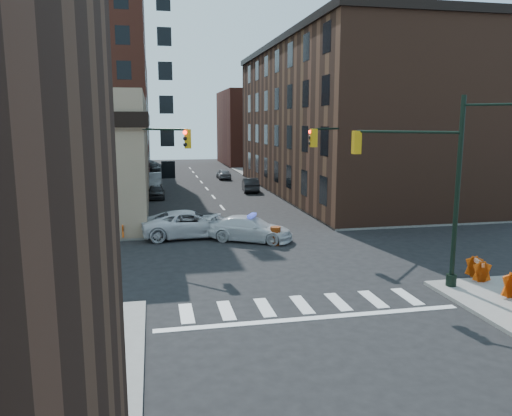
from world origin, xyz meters
name	(u,v)px	position (x,y,z in m)	size (l,w,h in m)	color
ground	(264,259)	(0.00, 0.00, 0.00)	(140.00, 140.00, 0.00)	black
sidewalk_ne	(386,178)	(23.00, 32.75, 0.07)	(34.00, 54.50, 0.15)	gray
apartment_block	(38,79)	(-18.50, 40.00, 12.00)	(25.00, 25.00, 24.00)	maroon
commercial_row_ne	(343,122)	(13.00, 22.50, 7.00)	(14.00, 34.00, 14.00)	#48291C
filler_nw	(86,116)	(-16.00, 62.00, 8.00)	(20.00, 18.00, 16.00)	brown
filler_ne	(270,128)	(14.00, 58.00, 6.00)	(16.00, 16.00, 12.00)	maroon
signal_pole_se	(431,181)	(6.04, -5.52, 4.61)	(5.40, 5.27, 8.00)	black
signal_pole_nw	(148,169)	(-5.85, 5.34, 4.34)	(3.58, 3.67, 8.00)	black
signal_pole_ne	(335,165)	(5.84, 5.35, 4.34)	(3.67, 3.58, 8.00)	black
tree_ne_near	(280,156)	(7.50, 26.00, 3.49)	(3.00, 3.00, 4.85)	black
tree_ne_far	(263,152)	(7.50, 34.00, 3.49)	(3.00, 3.00, 4.85)	black
police_car	(250,229)	(0.06, 4.07, 0.74)	(2.07, 5.09, 1.48)	silver
pickup	(190,224)	(-3.40, 5.80, 0.83)	(2.75, 5.96, 1.65)	silver
parked_car_wnear	(156,192)	(-5.32, 22.24, 0.64)	(1.50, 3.73, 1.27)	black
parked_car_wfar	(154,181)	(-5.50, 29.65, 0.82)	(1.74, 4.98, 1.64)	gray
parked_car_wdeep	(153,167)	(-5.50, 47.30, 0.64)	(1.78, 4.38, 1.27)	black
parked_car_enear	(250,185)	(4.14, 24.96, 0.70)	(1.49, 4.28, 1.41)	black
parked_car_efar	(224,174)	(3.07, 36.71, 0.65)	(1.53, 3.82, 1.30)	gray
pedestrian_a	(87,221)	(-9.61, 6.85, 1.03)	(0.64, 0.42, 1.76)	black
pedestrian_b	(47,218)	(-12.29, 8.52, 1.04)	(0.86, 0.67, 1.78)	black
pedestrian_c	(36,227)	(-12.38, 6.00, 0.97)	(0.97, 0.40, 1.65)	#1D212B
barrel_road	(275,236)	(1.29, 2.75, 0.54)	(0.60, 0.60, 1.07)	orange
barrel_bank	(180,229)	(-4.06, 5.60, 0.55)	(0.62, 0.62, 1.10)	red
barricade_se_a	(478,269)	(8.50, -5.70, 0.59)	(1.17, 0.58, 0.88)	orange
barricade_nw_a	(115,231)	(-7.92, 5.70, 0.60)	(1.20, 0.60, 0.90)	red
barricade_nw_b	(82,225)	(-10.08, 7.67, 0.65)	(1.33, 0.66, 1.00)	#C45009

